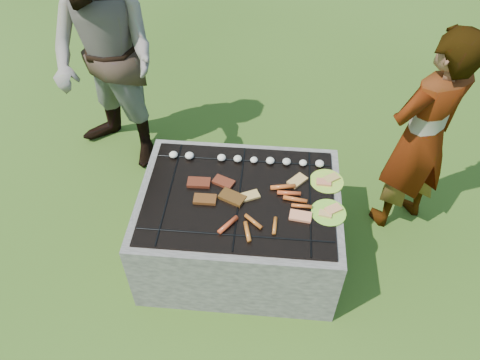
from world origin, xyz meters
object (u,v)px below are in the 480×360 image
object	(u,v)px
plate_near	(329,212)
cook	(422,138)
plate_far	(327,181)
bystander	(105,60)
fire_pit	(239,227)

from	to	relation	value
plate_near	cook	size ratio (longest dim) A/B	0.17
plate_far	cook	world-z (taller)	cook
plate_far	plate_near	distance (m)	0.27
plate_near	cook	distance (m)	0.84
plate_far	bystander	distance (m)	1.85
fire_pit	plate_far	size ratio (longest dim) A/B	5.39
plate_near	plate_far	bearing A→B (deg)	90.22
cook	bystander	distance (m)	2.32
plate_near	fire_pit	bearing A→B (deg)	170.68
plate_far	plate_near	world-z (taller)	same
fire_pit	bystander	distance (m)	1.59
plate_near	bystander	bearing A→B (deg)	147.56
fire_pit	plate_near	distance (m)	0.66
cook	bystander	world-z (taller)	bystander
fire_pit	plate_near	xyz separation A→B (m)	(0.56, -0.09, 0.33)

